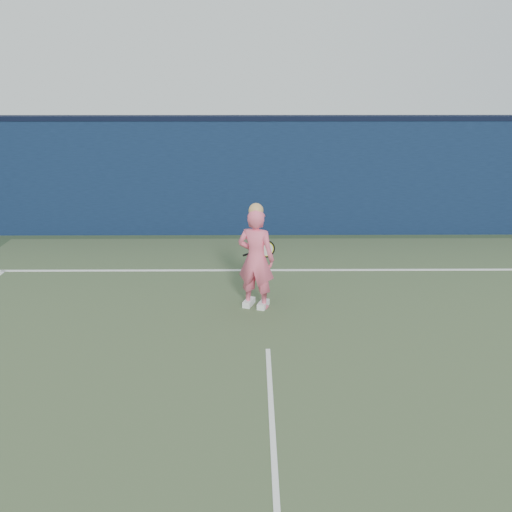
{
  "coord_description": "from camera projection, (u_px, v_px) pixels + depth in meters",
  "views": [
    {
      "loc": [
        -0.2,
        -5.39,
        3.51
      ],
      "look_at": [
        -0.15,
        2.39,
        0.84
      ],
      "focal_mm": 38.0,
      "sensor_mm": 36.0,
      "label": 1
    }
  ],
  "objects": [
    {
      "name": "wall_cap",
      "position": [
        262.0,
        118.0,
        11.56
      ],
      "size": [
        24.0,
        0.42,
        0.1
      ],
      "primitive_type": "cube",
      "color": "black",
      "rests_on": "backstop_wall"
    },
    {
      "name": "ground",
      "position": [
        270.0,
        392.0,
        6.24
      ],
      "size": [
        80.0,
        80.0,
        0.0
      ],
      "primitive_type": "plane",
      "color": "#2C3D25",
      "rests_on": "ground"
    },
    {
      "name": "player",
      "position": [
        256.0,
        259.0,
        8.24
      ],
      "size": [
        0.67,
        0.55,
        1.66
      ],
      "rotation": [
        0.0,
        0.0,
        2.8
      ],
      "color": "#F96080",
      "rests_on": "ground"
    },
    {
      "name": "backstop_wall",
      "position": [
        261.0,
        178.0,
        11.98
      ],
      "size": [
        24.0,
        0.4,
        2.5
      ],
      "primitive_type": "cube",
      "color": "#0C1A34",
      "rests_on": "ground"
    },
    {
      "name": "racket",
      "position": [
        265.0,
        250.0,
        8.69
      ],
      "size": [
        0.54,
        0.14,
        0.29
      ],
      "rotation": [
        0.0,
        0.0,
        -0.01
      ],
      "color": "black",
      "rests_on": "ground"
    },
    {
      "name": "court_lines",
      "position": [
        271.0,
        408.0,
        5.92
      ],
      "size": [
        11.0,
        12.04,
        0.01
      ],
      "color": "white",
      "rests_on": "court_surface"
    }
  ]
}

